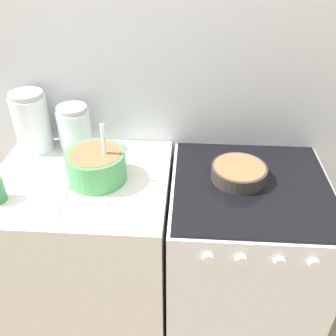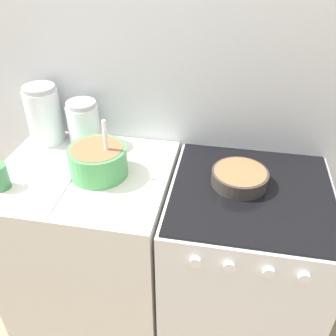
% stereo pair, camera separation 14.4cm
% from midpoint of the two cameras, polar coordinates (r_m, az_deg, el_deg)
% --- Properties ---
extents(wall_back, '(4.40, 0.05, 2.40)m').
position_cam_midpoint_polar(wall_back, '(1.62, 4.76, 12.84)').
color(wall_back, silver).
rests_on(wall_back, ground_plane).
extents(countertop_cabinet, '(0.70, 0.62, 0.92)m').
position_cam_midpoint_polar(countertop_cabinet, '(1.84, -8.84, -12.52)').
color(countertop_cabinet, silver).
rests_on(countertop_cabinet, ground_plane).
extents(stove, '(0.62, 0.63, 0.92)m').
position_cam_midpoint_polar(stove, '(1.78, 13.19, -15.32)').
color(stove, silver).
rests_on(stove, ground_plane).
extents(mixing_bowl, '(0.23, 0.23, 0.24)m').
position_cam_midpoint_polar(mixing_bowl, '(1.47, -7.89, 1.21)').
color(mixing_bowl, '#4CA559').
rests_on(mixing_bowl, countertop_cabinet).
extents(baking_pan, '(0.22, 0.22, 0.06)m').
position_cam_midpoint_polar(baking_pan, '(1.47, 13.67, -1.47)').
color(baking_pan, '#38332D').
rests_on(baking_pan, stove).
extents(storage_jar_left, '(0.15, 0.15, 0.26)m').
position_cam_midpoint_polar(storage_jar_left, '(1.74, -16.04, 7.26)').
color(storage_jar_left, silver).
rests_on(storage_jar_left, countertop_cabinet).
extents(storage_jar_middle, '(0.14, 0.14, 0.20)m').
position_cam_midpoint_polar(storage_jar_middle, '(1.68, -10.29, 6.16)').
color(storage_jar_middle, silver).
rests_on(storage_jar_middle, countertop_cabinet).
extents(recipe_page, '(0.18, 0.29, 0.01)m').
position_cam_midpoint_polar(recipe_page, '(1.47, -15.74, -2.97)').
color(recipe_page, white).
rests_on(recipe_page, countertop_cabinet).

